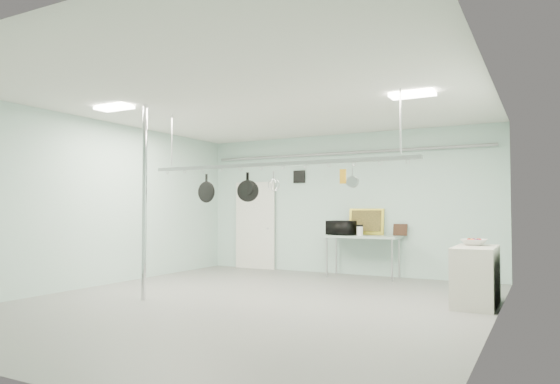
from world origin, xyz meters
The scene contains 25 objects.
floor centered at (0.00, 0.00, 0.00)m, with size 8.00×8.00×0.00m, color gray.
ceiling centered at (0.00, 0.00, 3.19)m, with size 7.00×8.00×0.02m, color silver.
back_wall centered at (0.00, 3.99, 1.60)m, with size 7.00×0.02×3.20m, color silver.
right_wall centered at (3.49, 0.00, 1.60)m, with size 0.02×8.00×3.20m, color silver.
door centered at (-2.30, 3.94, 1.05)m, with size 1.10×0.10×2.20m, color silver.
wall_vent centered at (-1.10, 3.97, 2.25)m, with size 0.30×0.04×0.30m, color black.
conduit_pipe centered at (0.00, 3.90, 2.75)m, with size 0.07×0.07×6.60m, color gray.
chrome_pole centered at (-1.70, -0.60, 1.60)m, with size 0.08×0.08×3.20m, color silver.
prep_table centered at (0.60, 3.60, 0.83)m, with size 1.60×0.70×0.91m.
side_cabinet centered at (3.15, 1.40, 0.45)m, with size 0.60×1.20×0.90m, color beige.
pot_rack centered at (0.20, 0.30, 2.23)m, with size 4.80×0.06×1.00m.
light_panel_left centered at (-2.20, -0.80, 3.16)m, with size 0.65×0.30×0.05m, color white.
light_panel_right centered at (2.40, 0.60, 3.16)m, with size 0.65×0.30×0.05m, color white.
microwave centered at (0.15, 3.49, 1.06)m, with size 0.57×0.39×0.32m, color black.
coffee_canister centered at (0.59, 3.45, 1.00)m, with size 0.13×0.13×0.20m, color white.
painting_large centered at (0.59, 3.90, 1.20)m, with size 0.78×0.05×0.58m, color gold.
painting_small centered at (1.34, 3.90, 1.03)m, with size 0.30×0.04×0.25m, color #341D12.
fruit_bowl centered at (3.10, 1.66, 0.95)m, with size 0.40×0.40×0.10m, color silver.
skillet_left centered at (-1.12, 0.30, 1.83)m, with size 0.37×0.06×0.50m, color black, non-canonical shape.
skillet_mid centered at (-0.28, 0.30, 1.90)m, with size 0.26×0.06×0.37m, color black, non-canonical shape.
skillet_right centered at (-0.26, 0.30, 1.84)m, with size 0.36×0.06×0.50m, color black, non-canonical shape.
whisk centered at (0.23, 0.30, 1.90)m, with size 0.20×0.20×0.36m, color #ADACB1, non-canonical shape.
grater centered at (1.42, 0.30, 1.97)m, with size 0.10×0.02×0.24m, color gold, non-canonical shape.
saucepan centered at (1.57, 0.30, 1.94)m, with size 0.17×0.09×0.30m, color #A6A7AB, non-canonical shape.
fruit_cluster centered at (3.10, 1.66, 0.99)m, with size 0.24×0.24×0.09m, color #A40F15, non-canonical shape.
Camera 1 is at (4.13, -6.75, 1.47)m, focal length 32.00 mm.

